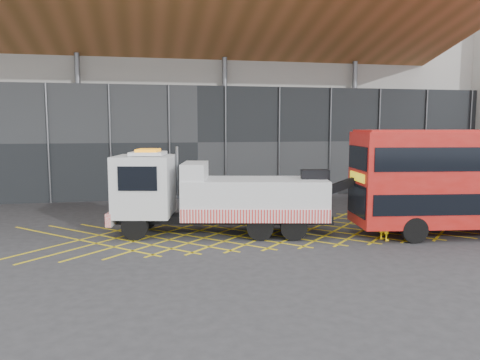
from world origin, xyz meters
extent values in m
plane|color=#2A2A2C|center=(0.00, 0.00, 0.00)|extent=(120.00, 120.00, 0.00)
cube|color=gold|center=(-4.80, 0.00, 0.01)|extent=(7.16, 7.16, 0.01)
cube|color=gold|center=(-4.80, 0.00, 0.01)|extent=(7.16, 7.16, 0.01)
cube|color=gold|center=(-3.20, 0.00, 0.01)|extent=(7.16, 7.16, 0.01)
cube|color=gold|center=(-3.20, 0.00, 0.01)|extent=(7.16, 7.16, 0.01)
cube|color=gold|center=(-1.60, 0.00, 0.01)|extent=(7.16, 7.16, 0.01)
cube|color=gold|center=(-1.60, 0.00, 0.01)|extent=(7.16, 7.16, 0.01)
cube|color=gold|center=(0.00, 0.00, 0.01)|extent=(7.16, 7.16, 0.01)
cube|color=gold|center=(0.00, 0.00, 0.01)|extent=(7.16, 7.16, 0.01)
cube|color=gold|center=(1.60, 0.00, 0.01)|extent=(7.16, 7.16, 0.01)
cube|color=gold|center=(1.60, 0.00, 0.01)|extent=(7.16, 7.16, 0.01)
cube|color=gold|center=(3.20, 0.00, 0.01)|extent=(7.16, 7.16, 0.01)
cube|color=gold|center=(3.20, 0.00, 0.01)|extent=(7.16, 7.16, 0.01)
cube|color=gold|center=(4.80, 0.00, 0.01)|extent=(7.16, 7.16, 0.01)
cube|color=gold|center=(4.80, 0.00, 0.01)|extent=(7.16, 7.16, 0.01)
cube|color=gold|center=(6.40, 0.00, 0.01)|extent=(7.16, 7.16, 0.01)
cube|color=gold|center=(6.40, 0.00, 0.01)|extent=(7.16, 7.16, 0.01)
cube|color=gold|center=(8.00, 0.00, 0.01)|extent=(7.16, 7.16, 0.01)
cube|color=gold|center=(8.00, 0.00, 0.01)|extent=(7.16, 7.16, 0.01)
cube|color=gold|center=(9.60, 0.00, 0.01)|extent=(7.16, 7.16, 0.01)
cube|color=gold|center=(9.60, 0.00, 0.01)|extent=(7.16, 7.16, 0.01)
cube|color=gold|center=(11.20, 0.00, 0.01)|extent=(7.16, 7.16, 0.01)
cube|color=gold|center=(11.20, 0.00, 0.01)|extent=(7.16, 7.16, 0.01)
cube|color=gold|center=(12.80, 0.00, 0.01)|extent=(7.16, 7.16, 0.01)
cube|color=gold|center=(12.80, 0.00, 0.01)|extent=(7.16, 7.16, 0.01)
cube|color=gold|center=(14.40, 0.00, 0.01)|extent=(7.16, 7.16, 0.01)
cube|color=gold|center=(14.40, 0.00, 0.01)|extent=(7.16, 7.16, 0.01)
cube|color=gray|center=(2.00, 19.00, 9.00)|extent=(55.00, 14.00, 18.00)
cube|color=black|center=(2.00, 11.70, 4.00)|extent=(55.00, 0.80, 8.00)
cube|color=brown|center=(0.00, 8.00, 11.50)|extent=(40.00, 11.93, 4.07)
cylinder|color=#595B60|center=(-6.00, 11.50, 5.00)|extent=(0.36, 0.36, 10.00)
cylinder|color=#595B60|center=(4.00, 11.50, 5.00)|extent=(0.36, 0.36, 10.00)
cylinder|color=#595B60|center=(14.00, 11.50, 5.00)|extent=(0.36, 0.36, 10.00)
cube|color=black|center=(1.79, -0.22, 0.77)|extent=(10.39, 3.31, 0.38)
cube|color=silver|center=(-1.85, 0.58, 2.35)|extent=(3.16, 3.24, 2.85)
cube|color=black|center=(-3.15, 0.87, 2.85)|extent=(0.57, 2.36, 1.20)
cube|color=red|center=(-3.18, 0.88, 0.93)|extent=(0.88, 2.84, 0.60)
cube|color=orange|center=(-1.63, 0.53, 4.03)|extent=(1.25, 1.50, 0.13)
cube|color=silver|center=(3.28, -0.55, 1.81)|extent=(7.22, 4.14, 1.75)
cube|color=red|center=(2.98, -1.92, 1.15)|extent=(6.64, 1.53, 0.60)
cube|color=silver|center=(0.50, 0.06, 3.07)|extent=(1.64, 2.80, 0.77)
cube|color=black|center=(6.06, -1.17, 2.85)|extent=(1.40, 0.82, 0.55)
cube|color=black|center=(7.13, -1.40, 2.30)|extent=(2.42, 0.89, 1.18)
cylinder|color=black|center=(-2.31, -0.49, 0.60)|extent=(1.26, 0.63, 1.20)
cylinder|color=black|center=(-1.81, 1.75, 0.60)|extent=(1.26, 0.63, 1.20)
cylinder|color=black|center=(4.75, -2.05, 0.60)|extent=(1.26, 0.63, 1.20)
cylinder|color=black|center=(5.24, 0.19, 0.60)|extent=(1.26, 0.63, 1.20)
cylinder|color=#595B60|center=(-0.22, 1.34, 2.96)|extent=(0.15, 0.15, 2.41)
cube|color=black|center=(7.79, -2.05, 1.78)|extent=(0.40, 2.48, 1.45)
cube|color=black|center=(7.79, -2.05, 3.73)|extent=(0.40, 2.48, 1.06)
cube|color=yellow|center=(7.78, -2.05, 2.84)|extent=(0.33, 1.98, 0.39)
cylinder|color=black|center=(9.84, -3.62, 0.58)|extent=(1.19, 0.49, 1.16)
cylinder|color=black|center=(10.19, -1.10, 0.58)|extent=(1.19, 0.49, 1.16)
cube|color=black|center=(17.63, 4.27, 1.40)|extent=(0.86, 1.82, 1.14)
cube|color=black|center=(17.63, 4.27, 2.93)|extent=(0.86, 1.82, 0.83)
cube|color=yellow|center=(17.62, 4.28, 2.23)|extent=(0.70, 1.45, 0.31)
cylinder|color=black|center=(19.64, 4.43, 0.46)|extent=(0.94, 0.61, 0.91)
imported|color=yellow|center=(8.79, -2.87, 0.96)|extent=(0.65, 0.81, 1.91)
camera|label=1|loc=(-1.96, -21.90, 5.19)|focal=35.00mm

